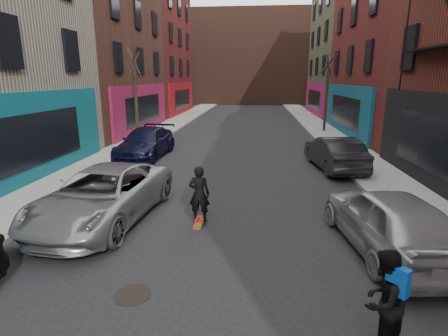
% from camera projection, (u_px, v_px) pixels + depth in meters
% --- Properties ---
extents(sidewalk_left, '(2.50, 84.00, 0.13)m').
position_uv_depth(sidewalk_left, '(179.00, 120.00, 33.35)').
color(sidewalk_left, gray).
rests_on(sidewalk_left, ground).
extents(sidewalk_right, '(2.50, 84.00, 0.13)m').
position_uv_depth(sidewalk_right, '(312.00, 122.00, 32.23)').
color(sidewalk_right, gray).
rests_on(sidewalk_right, ground).
extents(building_far, '(40.00, 10.00, 14.00)m').
position_uv_depth(building_far, '(251.00, 59.00, 56.13)').
color(building_far, '#47281E').
rests_on(building_far, ground).
extents(tree_left_far, '(2.00, 2.00, 6.50)m').
position_uv_depth(tree_left_far, '(135.00, 88.00, 20.95)').
color(tree_left_far, black).
rests_on(tree_left_far, sidewalk_left).
extents(tree_right_far, '(2.00, 2.00, 6.80)m').
position_uv_depth(tree_right_far, '(327.00, 84.00, 25.59)').
color(tree_right_far, black).
rests_on(tree_right_far, sidewalk_right).
extents(parked_left_far, '(3.01, 5.64, 1.51)m').
position_uv_depth(parked_left_far, '(104.00, 195.00, 9.94)').
color(parked_left_far, gray).
rests_on(parked_left_far, ground).
extents(parked_left_end, '(2.27, 5.15, 1.47)m').
position_uv_depth(parked_left_end, '(146.00, 143.00, 18.09)').
color(parked_left_end, black).
rests_on(parked_left_end, ground).
extents(parked_right_far, '(2.38, 4.73, 1.54)m').
position_uv_depth(parked_right_far, '(388.00, 220.00, 8.15)').
color(parked_right_far, '#9A9CA2').
rests_on(parked_right_far, ground).
extents(parked_right_end, '(2.13, 4.66, 1.48)m').
position_uv_depth(parked_right_end, '(334.00, 153.00, 15.58)').
color(parked_right_end, black).
rests_on(parked_right_end, ground).
extents(skateboard, '(0.26, 0.81, 0.10)m').
position_uv_depth(skateboard, '(200.00, 222.00, 9.80)').
color(skateboard, brown).
rests_on(skateboard, ground).
extents(skateboarder, '(0.60, 0.41, 1.59)m').
position_uv_depth(skateboarder, '(199.00, 194.00, 9.59)').
color(skateboarder, black).
rests_on(skateboarder, skateboard).
extents(pedestrian, '(0.99, 0.98, 1.61)m').
position_uv_depth(pedestrian, '(383.00, 301.00, 5.12)').
color(pedestrian, black).
rests_on(pedestrian, ground).
extents(manhole, '(0.79, 0.79, 0.01)m').
position_uv_depth(manhole, '(132.00, 295.00, 6.61)').
color(manhole, black).
rests_on(manhole, ground).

